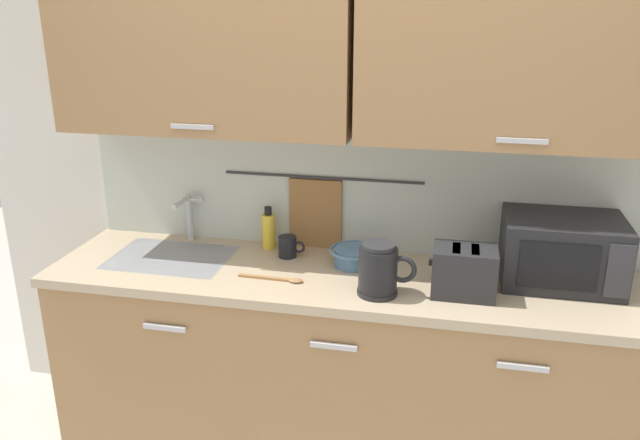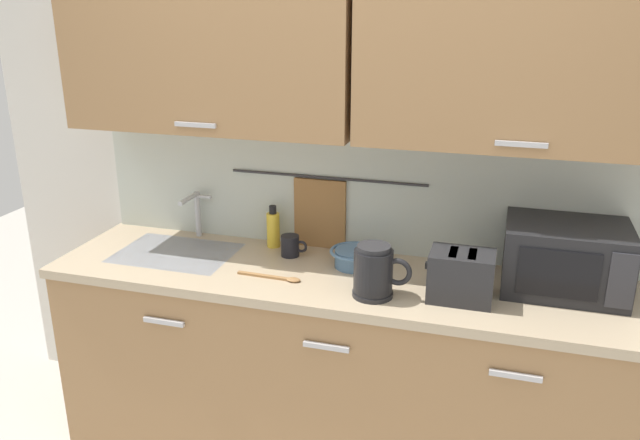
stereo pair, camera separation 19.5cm
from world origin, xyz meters
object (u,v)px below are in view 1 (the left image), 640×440
at_px(dish_soap_bottle, 269,230).
at_px(toaster, 464,271).
at_px(mug_near_sink, 288,247).
at_px(wooden_spoon, 278,279).
at_px(mixing_bowl, 354,256).
at_px(mug_by_kettle, 465,256).
at_px(microwave, 562,251).
at_px(electric_kettle, 379,270).

distance_m(dish_soap_bottle, toaster, 0.92).
distance_m(mug_near_sink, wooden_spoon, 0.26).
height_order(dish_soap_bottle, mixing_bowl, dish_soap_bottle).
height_order(dish_soap_bottle, wooden_spoon, dish_soap_bottle).
height_order(mug_near_sink, mug_by_kettle, same).
xyz_separation_m(microwave, toaster, (-0.38, -0.20, -0.04)).
bearing_deg(microwave, mug_near_sink, 178.65).
xyz_separation_m(mug_near_sink, mixing_bowl, (0.30, -0.03, -0.00)).
height_order(microwave, mixing_bowl, microwave).
bearing_deg(mixing_bowl, electric_kettle, -61.68).
bearing_deg(wooden_spoon, electric_kettle, -5.54).
height_order(microwave, electric_kettle, microwave).
xyz_separation_m(dish_soap_bottle, mug_near_sink, (0.11, -0.09, -0.04)).
bearing_deg(mug_near_sink, electric_kettle, -33.59).
relative_size(mixing_bowl, wooden_spoon, 0.78).
bearing_deg(mug_by_kettle, electric_kettle, -133.39).
bearing_deg(dish_soap_bottle, toaster, -19.60).
bearing_deg(mixing_bowl, mug_by_kettle, 10.78).
distance_m(mixing_bowl, toaster, 0.50).
bearing_deg(mug_by_kettle, microwave, -12.36).
distance_m(toaster, mug_by_kettle, 0.28).
bearing_deg(mug_near_sink, toaster, -16.49).
distance_m(mug_near_sink, mixing_bowl, 0.30).
xyz_separation_m(mixing_bowl, wooden_spoon, (-0.27, -0.22, -0.04)).
bearing_deg(mixing_bowl, mug_near_sink, 173.48).
bearing_deg(microwave, electric_kettle, -159.23).
relative_size(mixing_bowl, mug_by_kettle, 1.78).
height_order(toaster, wooden_spoon, toaster).
relative_size(toaster, mug_by_kettle, 2.13).
bearing_deg(mug_by_kettle, mug_near_sink, -175.94).
xyz_separation_m(toaster, wooden_spoon, (-0.73, -0.03, -0.09)).
distance_m(electric_kettle, dish_soap_bottle, 0.67).
relative_size(dish_soap_bottle, toaster, 0.77).
bearing_deg(microwave, wooden_spoon, -168.59).
bearing_deg(toaster, wooden_spoon, -177.91).
bearing_deg(electric_kettle, mug_near_sink, 146.41).
xyz_separation_m(electric_kettle, wooden_spoon, (-0.41, 0.04, -0.10)).
bearing_deg(mug_near_sink, microwave, -1.35).
distance_m(mug_by_kettle, wooden_spoon, 0.80).
bearing_deg(mixing_bowl, microwave, 0.51).
xyz_separation_m(electric_kettle, mug_by_kettle, (0.33, 0.34, -0.05)).
xyz_separation_m(mixing_bowl, mug_by_kettle, (0.46, 0.09, 0.00)).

